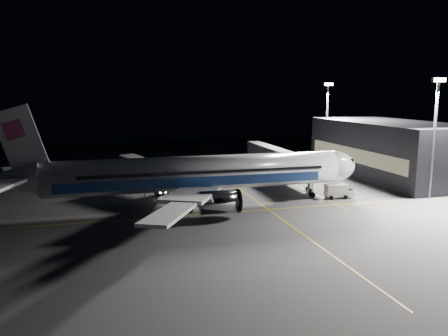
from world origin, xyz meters
TOP-DOWN VIEW (x-y plane):
  - ground at (0.00, 0.00)m, footprint 200.00×200.00m
  - guide_line_main at (10.00, 0.00)m, footprint 0.25×80.00m
  - guide_line_cross at (0.00, -6.00)m, footprint 70.00×0.25m
  - guide_line_side at (22.00, 10.00)m, footprint 0.25×40.00m
  - airliner at (-1.08, 0.00)m, footprint 61.48×54.22m
  - terminal at (45.98, 14.00)m, footprint 18.12×40.00m
  - jet_bridge at (22.00, 18.06)m, footprint 3.60×34.40m
  - floodlight_mast_north at (40.00, 31.99)m, footprint 2.40×0.68m
  - floodlight_mast_south at (40.00, -6.01)m, footprint 2.40×0.67m
  - service_truck at (24.53, -2.04)m, footprint 5.02×2.49m
  - baggage_tug at (-4.99, 7.99)m, footprint 2.61×2.22m
  - safety_cone_a at (-7.92, 8.44)m, footprint 0.43×0.43m
  - safety_cone_b at (-0.85, 10.22)m, footprint 0.43×0.43m
  - safety_cone_c at (1.17, 14.00)m, footprint 0.39×0.39m

SIDE VIEW (x-z plane):
  - ground at x=0.00m, z-range 0.00..0.00m
  - guide_line_main at x=10.00m, z-range 0.00..0.01m
  - guide_line_cross at x=0.00m, z-range 0.00..0.01m
  - guide_line_side at x=22.00m, z-range 0.00..0.01m
  - safety_cone_c at x=1.17m, z-range 0.00..0.58m
  - safety_cone_b at x=-0.85m, z-range 0.00..0.64m
  - safety_cone_a at x=-7.92m, z-range 0.00..0.65m
  - baggage_tug at x=-4.99m, z-range -0.07..1.65m
  - service_truck at x=24.53m, z-range 0.09..2.58m
  - jet_bridge at x=22.00m, z-range 1.43..7.73m
  - airliner at x=-1.08m, z-range -3.16..13.48m
  - terminal at x=45.98m, z-range 0.00..12.00m
  - floodlight_mast_north at x=40.00m, z-range 2.02..22.72m
  - floodlight_mast_south at x=40.00m, z-range 2.02..22.72m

